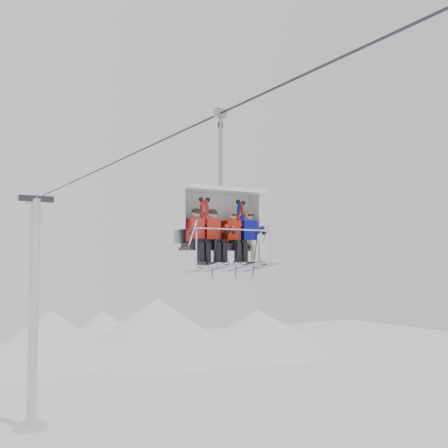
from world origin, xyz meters
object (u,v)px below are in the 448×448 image
skier_center_left (214,235)px  skier_far_right (251,237)px  lift_tower_right (33,328)px  skier_far_left (198,235)px  skier_center_right (234,236)px  chairlift_carrier (218,218)px

skier_center_left → skier_far_right: bearing=0.0°
lift_tower_right → skier_far_left: 22.46m
lift_tower_right → skier_center_left: (-0.28, -22.01, 4.41)m
lift_tower_right → skier_far_left: bearing=-91.9°
skier_center_right → skier_far_right: skier_far_right is taller
skier_far_left → skier_far_right: size_ratio=1.00×
lift_tower_right → skier_center_left: bearing=-90.7°
skier_center_left → chairlift_carrier: bearing=47.1°
skier_center_left → lift_tower_right: bearing=89.3°
skier_center_left → skier_center_right: (0.58, -0.00, -0.01)m
skier_center_left → skier_center_right: bearing=-0.3°
skier_far_left → skier_far_right: bearing=0.0°
chairlift_carrier → skier_center_left: chairlift_carrier is taller
skier_far_left → skier_center_left: bearing=0.0°
lift_tower_right → skier_far_right: size_ratio=7.99×
lift_tower_right → skier_far_left: (-0.74, -22.01, 4.41)m
lift_tower_right → skier_center_left: 22.45m
lift_tower_right → skier_far_right: 22.46m
chairlift_carrier → skier_center_right: 0.64m
skier_center_right → chairlift_carrier: bearing=134.0°
chairlift_carrier → skier_far_left: (-0.74, -0.30, -0.46)m
lift_tower_right → skier_far_right: bearing=-88.0°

